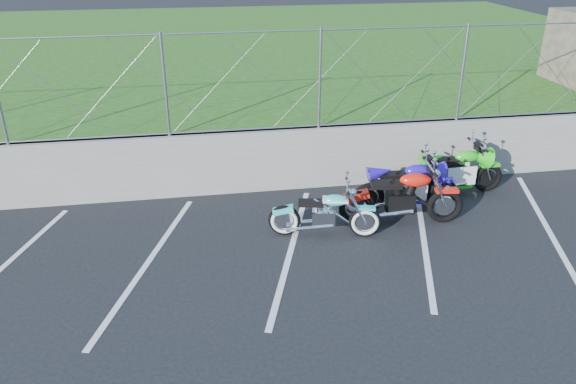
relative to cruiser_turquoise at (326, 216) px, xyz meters
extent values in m
plane|color=black|center=(-0.68, -1.35, -0.40)|extent=(90.00, 90.00, 0.00)
cube|color=slate|center=(-0.68, 2.15, 0.25)|extent=(30.00, 0.22, 1.30)
cube|color=#234F15|center=(-0.68, 12.15, 0.25)|extent=(30.00, 20.00, 1.30)
cylinder|color=gray|center=(-0.68, 2.15, 2.85)|extent=(28.00, 0.03, 0.03)
cylinder|color=gray|center=(-0.68, 2.15, 0.95)|extent=(28.00, 0.03, 0.03)
cube|color=silver|center=(-3.08, -0.35, -0.40)|extent=(1.49, 4.31, 0.01)
cube|color=silver|center=(-0.68, -0.35, -0.40)|extent=(1.49, 4.31, 0.01)
cube|color=silver|center=(1.72, -0.35, -0.40)|extent=(1.49, 4.31, 0.01)
cube|color=silver|center=(4.12, -0.35, -0.40)|extent=(1.49, 4.31, 0.01)
torus|color=black|center=(-0.72, 0.16, -0.11)|extent=(0.59, 0.22, 0.58)
torus|color=black|center=(0.67, -0.15, -0.11)|extent=(0.59, 0.22, 0.58)
cube|color=silver|center=(-0.04, 0.01, -0.05)|extent=(0.45, 0.33, 0.30)
ellipsoid|color=#31C2C5|center=(0.15, -0.03, 0.30)|extent=(0.50, 0.31, 0.20)
cube|color=black|center=(-0.27, 0.06, 0.24)|extent=(0.48, 0.30, 0.08)
cube|color=#31C2C5|center=(0.67, -0.15, 0.16)|extent=(0.36, 0.20, 0.05)
cylinder|color=silver|center=(0.34, -0.07, 0.59)|extent=(0.16, 0.63, 0.02)
torus|color=black|center=(0.66, 0.33, -0.06)|extent=(0.69, 0.20, 0.68)
torus|color=black|center=(2.29, 0.13, -0.06)|extent=(0.69, 0.20, 0.68)
cube|color=black|center=(1.45, 0.23, 0.04)|extent=(0.54, 0.37, 0.37)
ellipsoid|color=red|center=(1.69, 0.20, 0.47)|extent=(0.61, 0.34, 0.25)
cube|color=black|center=(1.17, 0.27, 0.40)|extent=(0.57, 0.33, 0.10)
cube|color=red|center=(2.29, 0.13, 0.26)|extent=(0.43, 0.21, 0.07)
cylinder|color=silver|center=(1.92, 0.17, 0.74)|extent=(0.13, 0.79, 0.03)
torus|color=black|center=(2.28, 1.23, -0.09)|extent=(0.62, 0.13, 0.62)
torus|color=black|center=(3.74, 1.27, -0.09)|extent=(0.62, 0.13, 0.62)
cube|color=black|center=(2.99, 1.25, 0.01)|extent=(0.48, 0.30, 0.35)
ellipsoid|color=#27D51A|center=(3.22, 1.26, 0.42)|extent=(0.55, 0.27, 0.24)
cube|color=black|center=(2.72, 1.24, 0.35)|extent=(0.52, 0.26, 0.09)
cube|color=#27D51A|center=(3.74, 1.27, 0.20)|extent=(0.40, 0.17, 0.06)
cylinder|color=silver|center=(3.40, 1.26, 0.66)|extent=(0.05, 0.74, 0.03)
torus|color=black|center=(1.02, 0.76, -0.09)|extent=(0.62, 0.14, 0.62)
torus|color=black|center=(2.49, 0.69, -0.09)|extent=(0.62, 0.14, 0.62)
cube|color=black|center=(1.73, 0.73, 0.01)|extent=(0.49, 0.31, 0.35)
ellipsoid|color=#2813B6|center=(1.96, 0.72, 0.43)|extent=(0.56, 0.28, 0.24)
cube|color=black|center=(1.46, 0.74, 0.35)|extent=(0.53, 0.27, 0.09)
cube|color=#2813B6|center=(2.49, 0.69, 0.20)|extent=(0.40, 0.17, 0.06)
cylinder|color=silver|center=(2.14, 0.71, 0.67)|extent=(0.06, 0.74, 0.03)
camera|label=1|loc=(-2.13, -8.56, 4.59)|focal=35.00mm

